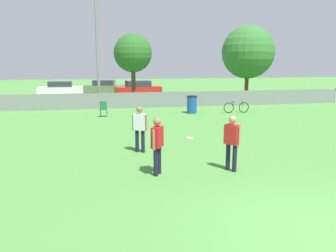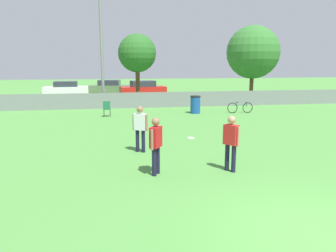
{
  "view_description": "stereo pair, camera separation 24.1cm",
  "coord_description": "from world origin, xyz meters",
  "px_view_note": "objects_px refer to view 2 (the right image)",
  "views": [
    {
      "loc": [
        -4.01,
        -4.91,
        3.16
      ],
      "look_at": [
        -1.97,
        5.73,
        1.05
      ],
      "focal_mm": 35.0,
      "sensor_mm": 36.0,
      "label": 1
    },
    {
      "loc": [
        -3.78,
        -4.96,
        3.16
      ],
      "look_at": [
        -1.97,
        5.73,
        1.05
      ],
      "focal_mm": 35.0,
      "sensor_mm": 36.0,
      "label": 2
    }
  ],
  "objects_px": {
    "frisbee_disc": "(191,138)",
    "parked_car_olive": "(109,87)",
    "player_receiver_white": "(140,126)",
    "bicycle_sideline": "(240,108)",
    "parked_car_white": "(66,89)",
    "tree_far_right": "(253,52)",
    "parked_car_red": "(143,89)",
    "light_pole": "(101,26)",
    "tree_near_pole": "(137,54)",
    "folding_chair_sideline": "(107,108)",
    "player_thrower_red": "(156,142)",
    "trash_bin": "(195,105)",
    "player_defender_red": "(231,139)"
  },
  "relations": [
    {
      "from": "player_receiver_white",
      "to": "parked_car_red",
      "type": "bearing_deg",
      "value": 112.61
    },
    {
      "from": "bicycle_sideline",
      "to": "parked_car_white",
      "type": "xyz_separation_m",
      "value": [
        -12.39,
        13.47,
        0.32
      ]
    },
    {
      "from": "parked_car_red",
      "to": "parked_car_white",
      "type": "bearing_deg",
      "value": 155.84
    },
    {
      "from": "light_pole",
      "to": "tree_near_pole",
      "type": "height_order",
      "value": "light_pole"
    },
    {
      "from": "tree_near_pole",
      "to": "player_defender_red",
      "type": "relative_size",
      "value": 3.19
    },
    {
      "from": "player_thrower_red",
      "to": "parked_car_olive",
      "type": "distance_m",
      "value": 25.35
    },
    {
      "from": "tree_near_pole",
      "to": "tree_far_right",
      "type": "xyz_separation_m",
      "value": [
        9.64,
        1.06,
        0.17
      ]
    },
    {
      "from": "tree_far_right",
      "to": "parked_car_red",
      "type": "bearing_deg",
      "value": 150.89
    },
    {
      "from": "frisbee_disc",
      "to": "parked_car_red",
      "type": "distance_m",
      "value": 17.82
    },
    {
      "from": "light_pole",
      "to": "tree_far_right",
      "type": "height_order",
      "value": "light_pole"
    },
    {
      "from": "player_receiver_white",
      "to": "parked_car_olive",
      "type": "height_order",
      "value": "player_receiver_white"
    },
    {
      "from": "light_pole",
      "to": "player_receiver_white",
      "type": "height_order",
      "value": "light_pole"
    },
    {
      "from": "player_thrower_red",
      "to": "trash_bin",
      "type": "distance_m",
      "value": 11.71
    },
    {
      "from": "frisbee_disc",
      "to": "parked_car_olive",
      "type": "relative_size",
      "value": 0.07
    },
    {
      "from": "folding_chair_sideline",
      "to": "parked_car_olive",
      "type": "xyz_separation_m",
      "value": [
        0.07,
        14.73,
        0.14
      ]
    },
    {
      "from": "tree_far_right",
      "to": "parked_car_olive",
      "type": "xyz_separation_m",
      "value": [
        -11.85,
        8.08,
        -3.31
      ]
    },
    {
      "from": "player_defender_red",
      "to": "parked_car_red",
      "type": "relative_size",
      "value": 0.37
    },
    {
      "from": "bicycle_sideline",
      "to": "parked_car_olive",
      "type": "distance_m",
      "value": 16.8
    },
    {
      "from": "trash_bin",
      "to": "parked_car_olive",
      "type": "xyz_separation_m",
      "value": [
        -5.42,
        14.29,
        0.12
      ]
    },
    {
      "from": "player_receiver_white",
      "to": "player_thrower_red",
      "type": "xyz_separation_m",
      "value": [
        0.23,
        -2.49,
        0.0
      ]
    },
    {
      "from": "parked_car_white",
      "to": "tree_near_pole",
      "type": "bearing_deg",
      "value": -54.06
    },
    {
      "from": "parked_car_olive",
      "to": "parked_car_red",
      "type": "distance_m",
      "value": 4.51
    },
    {
      "from": "tree_near_pole",
      "to": "player_defender_red",
      "type": "bearing_deg",
      "value": -84.94
    },
    {
      "from": "player_receiver_white",
      "to": "frisbee_disc",
      "type": "relative_size",
      "value": 5.59
    },
    {
      "from": "bicycle_sideline",
      "to": "parked_car_white",
      "type": "distance_m",
      "value": 18.3
    },
    {
      "from": "trash_bin",
      "to": "parked_car_red",
      "type": "height_order",
      "value": "parked_car_red"
    },
    {
      "from": "player_thrower_red",
      "to": "player_defender_red",
      "type": "height_order",
      "value": "same"
    },
    {
      "from": "player_receiver_white",
      "to": "folding_chair_sideline",
      "type": "bearing_deg",
      "value": 127.25
    },
    {
      "from": "player_thrower_red",
      "to": "parked_car_red",
      "type": "distance_m",
      "value": 22.14
    },
    {
      "from": "tree_far_right",
      "to": "player_defender_red",
      "type": "bearing_deg",
      "value": -115.36
    },
    {
      "from": "player_defender_red",
      "to": "frisbee_disc",
      "type": "height_order",
      "value": "player_defender_red"
    },
    {
      "from": "player_receiver_white",
      "to": "bicycle_sideline",
      "type": "height_order",
      "value": "player_receiver_white"
    },
    {
      "from": "tree_near_pole",
      "to": "bicycle_sideline",
      "type": "xyz_separation_m",
      "value": [
        6.05,
        -5.5,
        -3.47
      ]
    },
    {
      "from": "frisbee_disc",
      "to": "parked_car_white",
      "type": "relative_size",
      "value": 0.07
    },
    {
      "from": "player_thrower_red",
      "to": "folding_chair_sideline",
      "type": "height_order",
      "value": "player_thrower_red"
    },
    {
      "from": "parked_car_white",
      "to": "parked_car_olive",
      "type": "bearing_deg",
      "value": 13.16
    },
    {
      "from": "parked_car_red",
      "to": "parked_car_olive",
      "type": "bearing_deg",
      "value": 125.94
    },
    {
      "from": "frisbee_disc",
      "to": "player_receiver_white",
      "type": "bearing_deg",
      "value": -142.0
    },
    {
      "from": "player_thrower_red",
      "to": "parked_car_olive",
      "type": "height_order",
      "value": "player_thrower_red"
    },
    {
      "from": "parked_car_red",
      "to": "tree_near_pole",
      "type": "bearing_deg",
      "value": -107.24
    },
    {
      "from": "player_thrower_red",
      "to": "tree_near_pole",
      "type": "bearing_deg",
      "value": 30.19
    },
    {
      "from": "tree_far_right",
      "to": "player_thrower_red",
      "type": "height_order",
      "value": "tree_far_right"
    },
    {
      "from": "player_defender_red",
      "to": "trash_bin",
      "type": "xyz_separation_m",
      "value": [
        1.77,
        11.08,
        -0.4
      ]
    },
    {
      "from": "player_thrower_red",
      "to": "frisbee_disc",
      "type": "height_order",
      "value": "player_thrower_red"
    },
    {
      "from": "bicycle_sideline",
      "to": "trash_bin",
      "type": "xyz_separation_m",
      "value": [
        -2.84,
        0.34,
        0.21
      ]
    },
    {
      "from": "tree_near_pole",
      "to": "folding_chair_sideline",
      "type": "relative_size",
      "value": 5.63
    },
    {
      "from": "player_receiver_white",
      "to": "folding_chair_sideline",
      "type": "distance_m",
      "value": 8.21
    },
    {
      "from": "player_thrower_red",
      "to": "parked_car_olive",
      "type": "relative_size",
      "value": 0.38
    },
    {
      "from": "tree_near_pole",
      "to": "bicycle_sideline",
      "type": "distance_m",
      "value": 8.88
    },
    {
      "from": "tree_near_pole",
      "to": "parked_car_white",
      "type": "xyz_separation_m",
      "value": [
        -6.33,
        7.97,
        -3.15
      ]
    }
  ]
}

